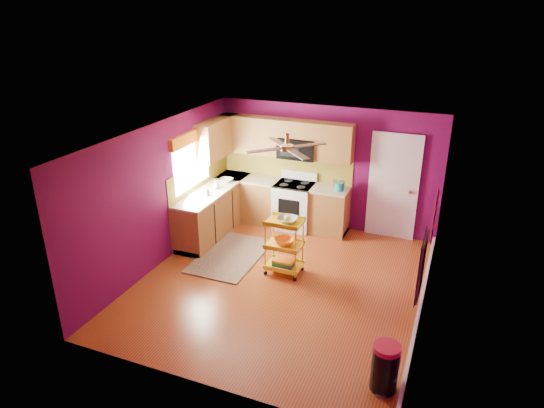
% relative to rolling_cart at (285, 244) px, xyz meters
% --- Properties ---
extents(ground, '(5.00, 5.00, 0.00)m').
position_rel_rolling_cart_xyz_m(ground, '(0.08, -0.35, -0.56)').
color(ground, maroon).
rests_on(ground, ground).
extents(room_envelope, '(4.54, 5.04, 2.52)m').
position_rel_rolling_cart_xyz_m(room_envelope, '(0.10, -0.35, 1.07)').
color(room_envelope, '#5D0A44').
rests_on(room_envelope, ground).
extents(lower_cabinets, '(2.81, 2.31, 0.94)m').
position_rel_rolling_cart_xyz_m(lower_cabinets, '(-1.27, 1.47, -0.13)').
color(lower_cabinets, brown).
rests_on(lower_cabinets, ground).
extents(electric_range, '(0.76, 0.66, 1.13)m').
position_rel_rolling_cart_xyz_m(electric_range, '(-0.47, 1.82, -0.08)').
color(electric_range, white).
rests_on(electric_range, ground).
extents(upper_cabinetry, '(2.80, 2.30, 1.26)m').
position_rel_rolling_cart_xyz_m(upper_cabinetry, '(-1.17, 1.82, 1.24)').
color(upper_cabinetry, brown).
rests_on(upper_cabinetry, ground).
extents(left_window, '(0.08, 1.35, 1.08)m').
position_rel_rolling_cart_xyz_m(left_window, '(-2.14, 0.70, 1.18)').
color(left_window, white).
rests_on(left_window, ground).
extents(panel_door, '(0.95, 0.11, 2.15)m').
position_rel_rolling_cart_xyz_m(panel_door, '(1.43, 2.12, 0.46)').
color(panel_door, white).
rests_on(panel_door, ground).
extents(right_wall_art, '(0.04, 2.74, 1.04)m').
position_rel_rolling_cart_xyz_m(right_wall_art, '(2.30, -0.69, 0.88)').
color(right_wall_art, black).
rests_on(right_wall_art, ground).
extents(ceiling_fan, '(1.01, 1.01, 0.26)m').
position_rel_rolling_cart_xyz_m(ceiling_fan, '(0.08, -0.15, 1.73)').
color(ceiling_fan, '#BF8C3F').
rests_on(ceiling_fan, ground).
extents(shag_rug, '(1.07, 1.73, 0.02)m').
position_rel_rolling_cart_xyz_m(shag_rug, '(-1.12, 0.18, -0.55)').
color(shag_rug, black).
rests_on(shag_rug, ground).
extents(rolling_cart, '(0.61, 0.44, 1.09)m').
position_rel_rolling_cart_xyz_m(rolling_cart, '(0.00, 0.00, 0.00)').
color(rolling_cart, yellow).
rests_on(rolling_cart, ground).
extents(trash_can, '(0.41, 0.41, 0.63)m').
position_rel_rolling_cart_xyz_m(trash_can, '(2.06, -2.09, -0.25)').
color(trash_can, black).
rests_on(trash_can, ground).
extents(teal_kettle, '(0.18, 0.18, 0.21)m').
position_rel_rolling_cart_xyz_m(teal_kettle, '(0.45, 1.81, 0.46)').
color(teal_kettle, teal).
rests_on(teal_kettle, lower_cabinets).
extents(toaster, '(0.22, 0.15, 0.18)m').
position_rel_rolling_cart_xyz_m(toaster, '(0.42, 1.85, 0.47)').
color(toaster, beige).
rests_on(toaster, lower_cabinets).
extents(soap_bottle_a, '(0.09, 0.09, 0.20)m').
position_rel_rolling_cart_xyz_m(soap_bottle_a, '(-1.82, 0.60, 0.48)').
color(soap_bottle_a, '#EA3F72').
rests_on(soap_bottle_a, lower_cabinets).
extents(soap_bottle_b, '(0.12, 0.12, 0.16)m').
position_rel_rolling_cart_xyz_m(soap_bottle_b, '(-1.82, 1.01, 0.46)').
color(soap_bottle_b, white).
rests_on(soap_bottle_b, lower_cabinets).
extents(counter_dish, '(0.26, 0.26, 0.06)m').
position_rel_rolling_cart_xyz_m(counter_dish, '(-1.82, 1.43, 0.41)').
color(counter_dish, white).
rests_on(counter_dish, lower_cabinets).
extents(counter_cup, '(0.13, 0.13, 0.10)m').
position_rel_rolling_cart_xyz_m(counter_cup, '(-1.91, 0.73, 0.43)').
color(counter_cup, white).
rests_on(counter_cup, lower_cabinets).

